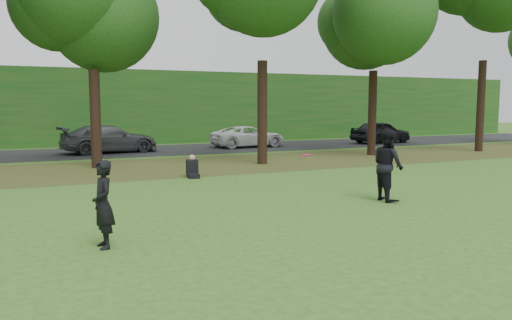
{
  "coord_description": "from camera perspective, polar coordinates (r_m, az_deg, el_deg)",
  "views": [
    {
      "loc": [
        -5.58,
        -8.01,
        2.67
      ],
      "look_at": [
        -0.45,
        3.23,
        1.3
      ],
      "focal_mm": 35.0,
      "sensor_mm": 36.0,
      "label": 1
    }
  ],
  "objects": [
    {
      "name": "far_hedge",
      "position": [
        35.46,
        -15.56,
        5.83
      ],
      "size": [
        70.0,
        3.0,
        5.0
      ],
      "primitive_type": "cube",
      "color": "#154C19",
      "rests_on": "ground"
    },
    {
      "name": "frisbee",
      "position": [
        12.3,
        5.66,
        0.53
      ],
      "size": [
        0.32,
        0.32,
        0.1
      ],
      "color": "#F01473",
      "rests_on": "ground"
    },
    {
      "name": "leaf_litter",
      "position": [
        21.91,
        -9.59,
        -0.74
      ],
      "size": [
        60.0,
        7.0,
        0.01
      ],
      "primitive_type": "cube",
      "color": "#413617",
      "rests_on": "ground"
    },
    {
      "name": "player_right",
      "position": [
        14.36,
        14.84,
        -0.56
      ],
      "size": [
        0.89,
        1.07,
        2.0
      ],
      "primitive_type": "imported",
      "rotation": [
        0.0,
        0.0,
        1.43
      ],
      "color": "black",
      "rests_on": "ground"
    },
    {
      "name": "street",
      "position": [
        29.67,
        -13.59,
        1.01
      ],
      "size": [
        70.0,
        7.0,
        0.02
      ],
      "primitive_type": "cube",
      "color": "black",
      "rests_on": "ground"
    },
    {
      "name": "seated_person",
      "position": [
        18.59,
        -7.27,
        -1.01
      ],
      "size": [
        0.51,
        0.78,
        0.83
      ],
      "rotation": [
        0.0,
        0.0,
        -0.15
      ],
      "color": "black",
      "rests_on": "ground"
    },
    {
      "name": "player_left",
      "position": [
        9.74,
        -17.08,
        -4.87
      ],
      "size": [
        0.46,
        0.64,
        1.66
      ],
      "primitive_type": "imported",
      "rotation": [
        0.0,
        0.0,
        -1.46
      ],
      "color": "black",
      "rests_on": "ground"
    },
    {
      "name": "parked_cars",
      "position": [
        29.05,
        -11.37,
        2.39
      ],
      "size": [
        36.69,
        3.47,
        1.53
      ],
      "color": "black",
      "rests_on": "street"
    },
    {
      "name": "ground",
      "position": [
        10.13,
        10.08,
        -9.07
      ],
      "size": [
        120.0,
        120.0,
        0.0
      ],
      "primitive_type": "plane",
      "color": "#29591C",
      "rests_on": "ground"
    }
  ]
}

